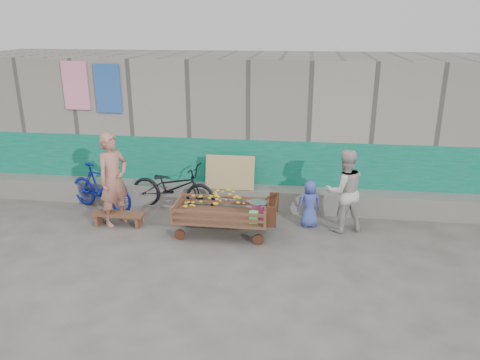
# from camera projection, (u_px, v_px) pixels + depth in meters

# --- Properties ---
(ground) EXTENTS (80.00, 80.00, 0.00)m
(ground) POSITION_uv_depth(u_px,v_px,m) (191.00, 259.00, 7.74)
(ground) COLOR #4C4945
(ground) RESTS_ON ground
(building_wall) EXTENTS (12.00, 3.50, 3.00)m
(building_wall) POSITION_uv_depth(u_px,v_px,m) (229.00, 122.00, 11.06)
(building_wall) COLOR gray
(building_wall) RESTS_ON ground
(banana_cart) EXTENTS (1.87, 0.85, 0.80)m
(banana_cart) POSITION_uv_depth(u_px,v_px,m) (220.00, 207.00, 8.45)
(banana_cart) COLOR brown
(banana_cart) RESTS_ON ground
(bench) EXTENTS (1.01, 0.30, 0.25)m
(bench) POSITION_uv_depth(u_px,v_px,m) (118.00, 216.00, 8.95)
(bench) COLOR brown
(bench) RESTS_ON ground
(vendor_man) EXTENTS (0.69, 0.78, 1.79)m
(vendor_man) POSITION_uv_depth(u_px,v_px,m) (113.00, 179.00, 8.82)
(vendor_man) COLOR #AB6D5B
(vendor_man) RESTS_ON ground
(woman) EXTENTS (0.91, 0.80, 1.56)m
(woman) POSITION_uv_depth(u_px,v_px,m) (344.00, 191.00, 8.56)
(woman) COLOR beige
(woman) RESTS_ON ground
(child) EXTENTS (0.51, 0.42, 0.91)m
(child) POSITION_uv_depth(u_px,v_px,m) (310.00, 204.00, 8.84)
(child) COLOR #3F50AD
(child) RESTS_ON ground
(bicycle_dark) EXTENTS (1.94, 0.95, 0.97)m
(bicycle_dark) POSITION_uv_depth(u_px,v_px,m) (173.00, 187.00, 9.62)
(bicycle_dark) COLOR black
(bicycle_dark) RESTS_ON ground
(bicycle_blue) EXTENTS (1.66, 1.00, 0.96)m
(bicycle_blue) POSITION_uv_depth(u_px,v_px,m) (101.00, 187.00, 9.62)
(bicycle_blue) COLOR #101F9B
(bicycle_blue) RESTS_ON ground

